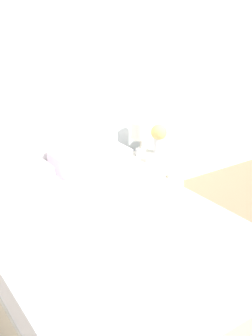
# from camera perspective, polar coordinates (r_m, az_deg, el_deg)

# --- Properties ---
(ground_plane) EXTENTS (12.00, 12.00, 0.00)m
(ground_plane) POSITION_cam_1_polar(r_m,az_deg,el_deg) (3.68, -11.70, -8.09)
(ground_plane) COLOR tan
(wall_back) EXTENTS (8.00, 0.06, 2.60)m
(wall_back) POSITION_cam_1_polar(r_m,az_deg,el_deg) (3.30, -13.98, 12.36)
(wall_back) COLOR white
(wall_back) RESTS_ON ground_plane
(bed) EXTENTS (1.53, 2.05, 1.01)m
(bed) POSITION_cam_1_polar(r_m,az_deg,el_deg) (2.77, -4.27, -11.14)
(bed) COLOR beige
(bed) RESTS_ON ground_plane
(nightstand) EXTENTS (0.43, 0.47, 0.52)m
(nightstand) POSITION_cam_1_polar(r_m,az_deg,el_deg) (3.82, 3.69, -2.06)
(nightstand) COLOR silver
(nightstand) RESTS_ON ground_plane
(table_lamp) EXTENTS (0.18, 0.18, 0.33)m
(table_lamp) POSITION_cam_1_polar(r_m,az_deg,el_deg) (3.69, 2.16, 5.16)
(table_lamp) COLOR white
(table_lamp) RESTS_ON nightstand
(flower_vase) EXTENTS (0.15, 0.15, 0.28)m
(flower_vase) POSITION_cam_1_polar(r_m,az_deg,el_deg) (3.79, 4.81, 4.70)
(flower_vase) COLOR white
(flower_vase) RESTS_ON nightstand
(teacup) EXTENTS (0.13, 0.13, 0.07)m
(teacup) POSITION_cam_1_polar(r_m,az_deg,el_deg) (3.60, 3.89, 1.41)
(teacup) COLOR white
(teacup) RESTS_ON nightstand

